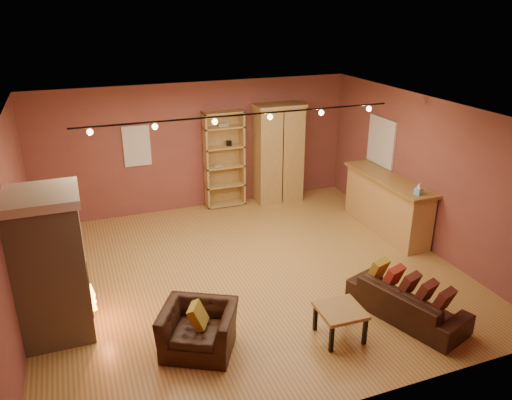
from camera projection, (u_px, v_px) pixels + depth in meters
name	position (u px, v px, depth m)	size (l,w,h in m)	color
floor	(248.00, 273.00, 8.63)	(7.00, 7.00, 0.00)	olive
ceiling	(247.00, 112.00, 7.59)	(7.00, 7.00, 0.00)	#55381B
back_wall	(197.00, 147.00, 10.93)	(7.00, 0.02, 2.80)	brown
left_wall	(12.00, 230.00, 6.96)	(0.02, 6.50, 2.80)	brown
right_wall	(425.00, 173.00, 9.26)	(0.02, 6.50, 2.80)	brown
fireplace	(51.00, 266.00, 6.71)	(1.01, 0.98, 2.12)	tan
back_window	(137.00, 146.00, 10.43)	(0.56, 0.04, 0.86)	silver
bookcase	(223.00, 158.00, 11.12)	(0.89, 0.35, 2.17)	tan
armoire	(278.00, 153.00, 11.37)	(1.12, 0.64, 2.27)	tan
bar_counter	(387.00, 204.00, 10.03)	(0.63, 2.38, 1.14)	tan
tissue_box	(419.00, 190.00, 8.94)	(0.13, 0.13, 0.21)	#82B5D0
right_window	(381.00, 142.00, 10.37)	(0.05, 0.90, 1.00)	silver
loveseat	(408.00, 296.00, 7.30)	(1.05, 1.84, 0.75)	black
armchair	(198.00, 322.00, 6.60)	(1.14, 1.01, 0.84)	black
coffee_table	(340.00, 313.00, 6.85)	(0.63, 0.63, 0.46)	olive
track_rail	(243.00, 117.00, 7.80)	(5.20, 0.09, 0.13)	black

